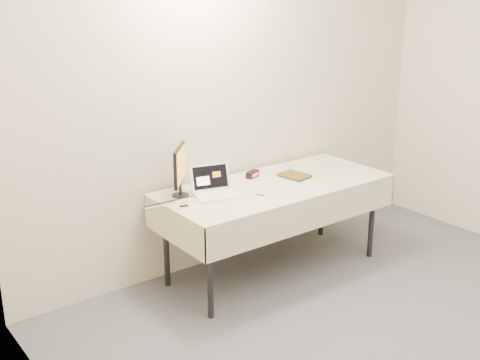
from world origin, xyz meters
TOP-DOWN VIEW (x-y plane):
  - back_wall at (0.00, 2.50)m, footprint 4.00×0.10m
  - table at (0.00, 2.05)m, footprint 1.86×0.81m
  - laptop at (-0.52, 2.13)m, footprint 0.36×0.34m
  - monitor at (-0.73, 2.25)m, footprint 0.26×0.28m
  - book at (0.15, 2.08)m, footprint 0.18×0.05m
  - alarm_clock at (-0.04, 2.28)m, footprint 0.14×0.09m
  - clicker at (-0.25, 1.92)m, footprint 0.07×0.10m
  - paper_form at (0.31, 2.10)m, footprint 0.23×0.34m
  - usb_dongle at (-0.83, 2.05)m, footprint 0.06×0.03m

SIDE VIEW (x-z plane):
  - table at x=0.00m, z-range 0.31..1.05m
  - paper_form at x=0.31m, z-range 0.74..0.74m
  - usb_dongle at x=-0.83m, z-range 0.74..0.75m
  - clicker at x=-0.25m, z-range 0.74..0.76m
  - alarm_clock at x=-0.04m, z-range 0.74..0.79m
  - laptop at x=-0.52m, z-range 0.69..0.89m
  - book at x=0.15m, z-range 0.74..0.98m
  - monitor at x=-0.73m, z-range 0.77..1.14m
  - back_wall at x=0.00m, z-range 0.00..2.70m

